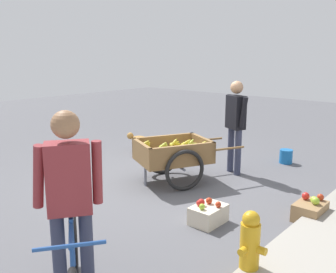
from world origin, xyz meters
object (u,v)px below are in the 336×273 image
vendor_person (236,119)px  apple_crate (208,214)px  dog (139,140)px  fire_hydrant (250,246)px  cyclist_person (69,192)px  plastic_bucket (286,156)px  mixed_fruit_crate (310,210)px  fruit_cart (173,155)px

vendor_person → apple_crate: 2.22m
vendor_person → apple_crate: size_ratio=3.60×
dog → fire_hydrant: size_ratio=1.00×
cyclist_person → plastic_bucket: bearing=-175.4°
vendor_person → cyclist_person: bearing=12.2°
mixed_fruit_crate → fruit_cart: bearing=-88.7°
cyclist_person → mixed_fruit_crate: size_ratio=3.68×
fruit_cart → apple_crate: (0.87, 1.29, -0.32)m
cyclist_person → fire_hydrant: size_ratio=2.42×
mixed_fruit_crate → vendor_person: bearing=-120.1°
cyclist_person → fire_hydrant: (-1.23, 0.93, -0.64)m
vendor_person → apple_crate: bearing=22.9°
dog → plastic_bucket: dog is taller
fire_hydrant → apple_crate: bearing=-126.8°
dog → apple_crate: 3.49m
vendor_person → fruit_cart: bearing=-25.2°
mixed_fruit_crate → apple_crate: bearing=-44.5°
apple_crate → cyclist_person: bearing=0.8°
fruit_cart → dog: bearing=-118.1°
plastic_bucket → dog: bearing=-64.1°
cyclist_person → vendor_person: bearing=-167.8°
fruit_cart → dog: (-0.91, -1.71, -0.17)m
vendor_person → apple_crate: (1.90, 0.80, -0.83)m
fruit_cart → mixed_fruit_crate: size_ratio=4.13×
apple_crate → plastic_bucket: bearing=-173.0°
fruit_cart → cyclist_person: (2.81, 1.32, 0.53)m
fruit_cart → mixed_fruit_crate: 2.21m
cyclist_person → apple_crate: cyclist_person is taller
fire_hydrant → plastic_bucket: size_ratio=2.57×
cyclist_person → apple_crate: (-1.95, -0.03, -0.85)m
fruit_cart → vendor_person: bearing=154.8°
mixed_fruit_crate → cyclist_person: bearing=-17.0°
vendor_person → dog: vendor_person is taller
fruit_cart → cyclist_person: 3.15m
cyclist_person → mixed_fruit_crate: bearing=163.0°
fruit_cart → plastic_bucket: bearing=157.3°
fire_hydrant → cyclist_person: bearing=-37.1°
cyclist_person → apple_crate: 2.12m
vendor_person → plastic_bucket: size_ratio=6.09×
vendor_person → fire_hydrant: (2.62, 1.76, -0.61)m
vendor_person → fire_hydrant: vendor_person is taller
fire_hydrant → mixed_fruit_crate: 1.65m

